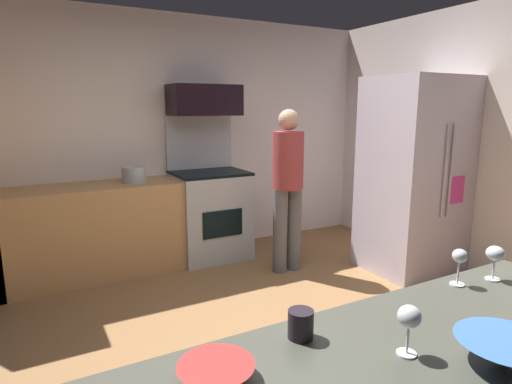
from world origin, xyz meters
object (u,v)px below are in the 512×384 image
(mixing_bowl_small, at_px, (216,373))
(stock_pot, at_px, (134,174))
(person_cook, at_px, (288,183))
(microwave, at_px, (204,100))
(mixing_bowl_large, at_px, (505,353))
(refrigerator, at_px, (414,176))
(wine_glass_far, at_px, (460,259))
(oven_range, at_px, (210,210))
(wine_glass_extra, at_px, (495,255))
(wine_glass_near, at_px, (409,319))
(mug_coffee, at_px, (301,324))

(mixing_bowl_small, xyz_separation_m, stock_pot, (0.53, 3.27, 0.05))
(person_cook, relative_size, mixing_bowl_small, 7.53)
(microwave, height_order, mixing_bowl_small, microwave)
(person_cook, relative_size, mixing_bowl_large, 5.70)
(microwave, relative_size, mixing_bowl_large, 2.62)
(microwave, relative_size, person_cook, 0.46)
(refrigerator, height_order, wine_glass_far, refrigerator)
(oven_range, distance_m, stock_pot, 0.92)
(mixing_bowl_small, xyz_separation_m, wine_glass_extra, (1.32, 0.07, 0.09))
(microwave, bearing_deg, mixing_bowl_large, -98.80)
(oven_range, bearing_deg, person_cook, -56.38)
(microwave, bearing_deg, wine_glass_far, -93.33)
(oven_range, xyz_separation_m, refrigerator, (1.66, -1.30, 0.44))
(person_cook, relative_size, wine_glass_near, 10.19)
(microwave, xyz_separation_m, stock_pot, (-0.80, -0.08, -0.72))
(mixing_bowl_small, bearing_deg, mixing_bowl_large, -23.58)
(microwave, distance_m, stock_pot, 1.08)
(microwave, bearing_deg, oven_range, -90.00)
(mixing_bowl_large, height_order, mixing_bowl_small, mixing_bowl_large)
(mixing_bowl_small, height_order, wine_glass_far, wine_glass_far)
(oven_range, relative_size, wine_glass_far, 9.80)
(mug_coffee, bearing_deg, wine_glass_extra, -0.48)
(refrigerator, distance_m, wine_glass_far, 2.62)
(wine_glass_near, xyz_separation_m, wine_glass_extra, (0.77, 0.22, -0.00))
(mug_coffee, distance_m, stock_pot, 3.20)
(oven_range, relative_size, mixing_bowl_small, 7.20)
(oven_range, bearing_deg, wine_glass_extra, -90.12)
(refrigerator, distance_m, wine_glass_near, 3.23)
(refrigerator, height_order, mug_coffee, refrigerator)
(refrigerator, height_order, mixing_bowl_small, refrigerator)
(microwave, bearing_deg, mixing_bowl_small, -111.62)
(oven_range, bearing_deg, wine_glass_far, -93.42)
(wine_glass_extra, bearing_deg, mixing_bowl_small, -177.07)
(person_cook, distance_m, mixing_bowl_small, 3.10)
(wine_glass_extra, bearing_deg, mixing_bowl_large, -144.73)
(mixing_bowl_small, height_order, wine_glass_extra, wine_glass_extra)
(mixing_bowl_large, xyz_separation_m, mixing_bowl_small, (-0.76, 0.33, -0.01))
(refrigerator, bearing_deg, oven_range, 141.88)
(refrigerator, xyz_separation_m, person_cook, (-1.15, 0.53, -0.06))
(wine_glass_near, bearing_deg, refrigerator, 41.11)
(mixing_bowl_large, bearing_deg, person_cook, 69.07)
(refrigerator, bearing_deg, person_cook, 155.11)
(mixing_bowl_large, relative_size, wine_glass_extra, 1.87)
(person_cook, bearing_deg, oven_range, 123.62)
(oven_range, height_order, person_cook, person_cook)
(mixing_bowl_large, height_order, wine_glass_near, wine_glass_near)
(oven_range, distance_m, wine_glass_far, 3.21)
(mixing_bowl_small, relative_size, mug_coffee, 2.29)
(mixing_bowl_small, bearing_deg, mug_coffee, 13.02)
(microwave, distance_m, wine_glass_far, 3.32)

